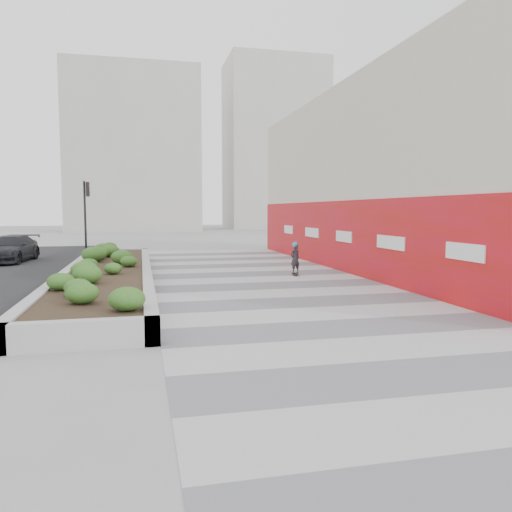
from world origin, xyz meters
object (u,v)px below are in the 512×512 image
Objects in this scene: planter at (108,271)px; skateboarder at (295,258)px; traffic_signal_near at (86,207)px; car_dark at (10,249)px.

planter is 13.42× the size of skateboarder.
planter is 7.16m from skateboarder.
car_dark is at bearing -152.97° from traffic_signal_near.
planter is 3.92× the size of car_dark.
car_dark is (-12.39, 8.27, -0.02)m from skateboarder.
traffic_signal_near is (-1.73, 10.50, 2.34)m from planter.
car_dark is at bearing 156.43° from skateboarder.
car_dark is (-3.52, -1.80, -2.09)m from traffic_signal_near.
skateboarder is (8.87, -10.07, -2.08)m from traffic_signal_near.
car_dark reaches higher than planter.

